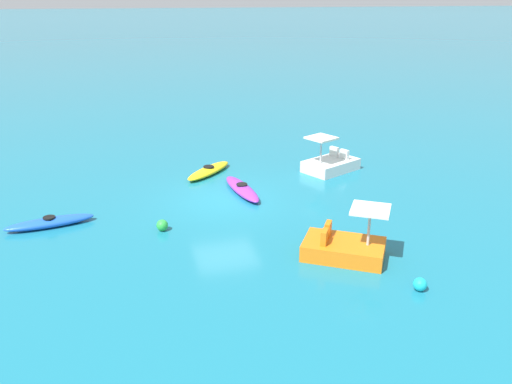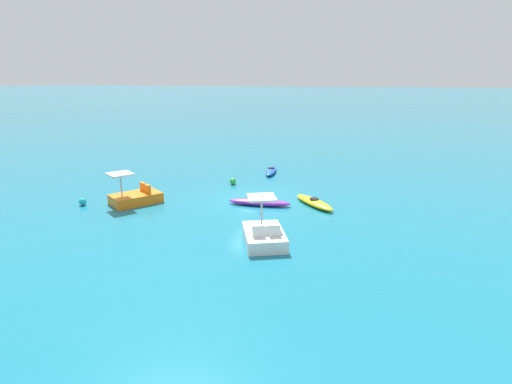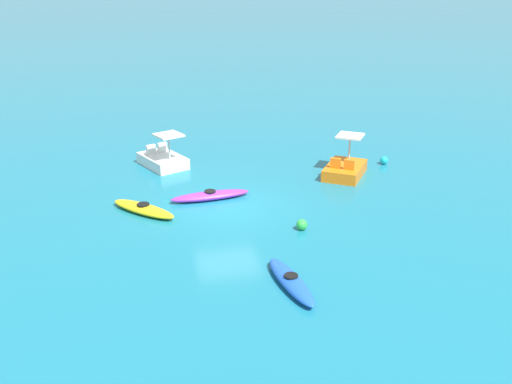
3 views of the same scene
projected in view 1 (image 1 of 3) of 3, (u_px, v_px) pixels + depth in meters
The scene contains 8 objects.
ground_plane at pixel (225, 199), 20.39m from camera, with size 600.00×600.00×0.00m, color #19728C.
kayak_blue at pixel (50, 222), 17.93m from camera, with size 2.99×1.08×0.37m.
kayak_yellow at pixel (209, 171), 23.18m from camera, with size 2.62×2.61×0.37m.
kayak_purple at pixel (242, 189), 21.03m from camera, with size 1.06×3.23×0.37m.
pedal_boat_white at pixel (330, 164), 23.57m from camera, with size 2.81×2.38×1.68m.
pedal_boat_orange at pixel (344, 247), 15.81m from camera, with size 2.83×2.57×1.68m.
buoy_green at pixel (162, 225), 17.63m from camera, with size 0.39×0.39×0.39m, color green.
buoy_cyan at pixel (420, 284), 14.05m from camera, with size 0.38×0.38×0.38m, color #19B7C6.
Camera 1 is at (3.97, 18.59, 7.48)m, focal length 36.79 mm.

